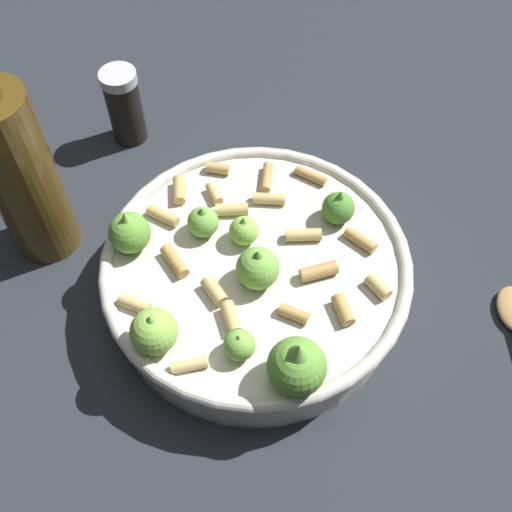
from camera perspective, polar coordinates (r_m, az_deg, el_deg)
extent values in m
plane|color=#23282D|center=(0.60, 0.00, -3.40)|extent=(2.40, 2.40, 0.00)
cylinder|color=beige|center=(0.58, 0.00, -2.05)|extent=(0.27, 0.27, 0.05)
torus|color=beige|center=(0.56, 0.00, -0.58)|extent=(0.28, 0.28, 0.01)
sphere|color=#4C8933|center=(0.58, 7.61, 4.41)|extent=(0.03, 0.03, 0.03)
cone|color=#4C8933|center=(0.57, 7.79, 5.45)|extent=(0.01, 0.01, 0.01)
sphere|color=#75B247|center=(0.50, -1.56, -8.23)|extent=(0.03, 0.03, 0.03)
cone|color=#8CC64C|center=(0.49, -1.59, -7.60)|extent=(0.01, 0.01, 0.01)
sphere|color=#75B247|center=(0.53, 0.15, -1.14)|extent=(0.04, 0.04, 0.04)
cone|color=#4C8933|center=(0.52, 0.16, -0.02)|extent=(0.02, 0.02, 0.01)
sphere|color=#609E38|center=(0.57, -11.61, 2.12)|extent=(0.04, 0.04, 0.04)
cone|color=#8CC64C|center=(0.55, -11.96, 3.36)|extent=(0.01, 0.01, 0.02)
sphere|color=#8CC64C|center=(0.51, -9.43, -6.91)|extent=(0.04, 0.04, 0.04)
cone|color=#609E38|center=(0.49, -9.71, -5.95)|extent=(0.02, 0.02, 0.01)
sphere|color=#75B247|center=(0.57, -5.10, 2.96)|extent=(0.03, 0.03, 0.03)
cone|color=#4C8933|center=(0.56, -5.21, 3.85)|extent=(0.02, 0.02, 0.01)
sphere|color=#8CC64C|center=(0.56, -1.12, 2.36)|extent=(0.03, 0.03, 0.03)
cone|color=#75B247|center=(0.55, -1.14, 3.21)|extent=(0.01, 0.01, 0.01)
sphere|color=#609E38|center=(0.48, 3.77, -10.17)|extent=(0.05, 0.05, 0.05)
cone|color=#75B247|center=(0.46, 3.94, -8.90)|extent=(0.03, 0.03, 0.02)
cylinder|color=tan|center=(0.62, 5.07, 7.41)|extent=(0.03, 0.01, 0.01)
cylinder|color=tan|center=(0.53, 8.19, -4.76)|extent=(0.03, 0.03, 0.01)
cylinder|color=tan|center=(0.60, -3.88, 5.79)|extent=(0.02, 0.02, 0.01)
cylinder|color=tan|center=(0.60, 1.19, 5.32)|extent=(0.03, 0.03, 0.01)
cylinder|color=tan|center=(0.56, -7.53, -0.47)|extent=(0.04, 0.02, 0.01)
cylinder|color=tan|center=(0.57, 4.42, 1.96)|extent=(0.03, 0.03, 0.01)
cylinder|color=tan|center=(0.59, -2.25, 4.34)|extent=(0.03, 0.03, 0.01)
cylinder|color=tan|center=(0.57, 9.62, 1.45)|extent=(0.03, 0.01, 0.01)
cylinder|color=tan|center=(0.54, -3.85, -3.25)|extent=(0.03, 0.02, 0.01)
cylinder|color=tan|center=(0.53, 3.51, -5.34)|extent=(0.03, 0.02, 0.01)
cylinder|color=tan|center=(0.62, -3.55, 8.11)|extent=(0.03, 0.02, 0.01)
cylinder|color=tan|center=(0.59, -8.61, 3.68)|extent=(0.03, 0.01, 0.01)
cylinder|color=tan|center=(0.55, 5.80, -1.43)|extent=(0.03, 0.03, 0.01)
cylinder|color=tan|center=(0.51, -6.19, -10.00)|extent=(0.03, 0.03, 0.01)
cylinder|color=tan|center=(0.61, -7.13, 6.06)|extent=(0.03, 0.03, 0.01)
cylinder|color=tan|center=(0.52, -2.32, -5.73)|extent=(0.03, 0.03, 0.01)
cylinder|color=tan|center=(0.55, 11.24, -2.79)|extent=(0.03, 0.02, 0.01)
cylinder|color=tan|center=(0.54, -11.19, -4.38)|extent=(0.03, 0.02, 0.01)
cylinder|color=tan|center=(0.62, 1.00, 7.27)|extent=(0.03, 0.03, 0.01)
cylinder|color=black|center=(0.73, -11.98, 13.03)|extent=(0.04, 0.04, 0.08)
cylinder|color=silver|center=(0.70, -12.65, 15.79)|extent=(0.04, 0.04, 0.01)
cylinder|color=#4C3814|center=(0.61, -20.83, 6.74)|extent=(0.06, 0.06, 0.19)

